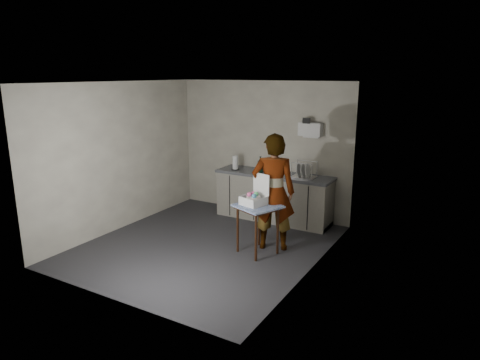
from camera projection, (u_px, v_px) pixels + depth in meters
The scene contains 15 objects.
ground at pixel (206, 245), 6.99m from camera, with size 4.00×4.00×0.00m, color #242328.
wall_back at pixel (262, 149), 8.34m from camera, with size 3.60×0.02×2.60m, color #AFA798.
wall_right at pixel (313, 182), 5.80m from camera, with size 0.02×4.00×2.60m, color #AFA798.
wall_left at pixel (121, 157), 7.54m from camera, with size 0.02×4.00×2.60m, color #AFA798.
ceiling at pixel (203, 83), 6.35m from camera, with size 3.60×4.00×0.01m, color silver.
kitchen_counter at pixel (274, 198), 8.12m from camera, with size 2.24×0.62×0.91m.
wall_shelf at pixel (310, 129), 7.69m from camera, with size 0.42×0.18×0.37m.
side_table at pixel (258, 211), 6.54m from camera, with size 0.78×0.78×0.78m.
standing_man at pixel (273, 192), 6.67m from camera, with size 0.68×0.45×1.86m, color #B2A593.
soap_bottle at pixel (260, 165), 8.01m from camera, with size 0.12×0.12×0.31m, color black.
soda_can at pixel (271, 169), 8.05m from camera, with size 0.06×0.06×0.12m, color red.
dark_bottle at pixel (266, 166), 8.09m from camera, with size 0.07×0.07×0.24m, color black.
paper_towel at pixel (235, 163), 8.27m from camera, with size 0.15×0.15×0.28m.
dish_rack at pixel (304, 174), 7.66m from camera, with size 0.42×0.31×0.29m.
bakery_box at pixel (254, 198), 6.54m from camera, with size 0.41×0.42×0.46m.
Camera 1 is at (3.74, -5.36, 2.74)m, focal length 32.00 mm.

